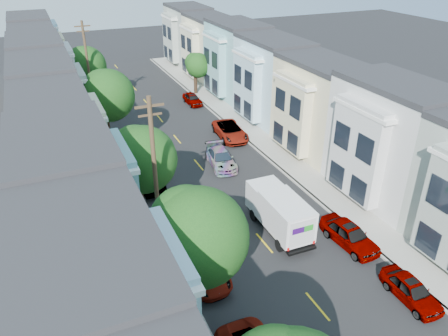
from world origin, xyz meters
name	(u,v)px	position (x,y,z in m)	size (l,w,h in m)	color
ground	(264,243)	(0.00, 0.00, 0.00)	(160.00, 160.00, 0.00)	black
road_slab	(187,151)	(0.00, 15.00, 0.01)	(12.00, 70.00, 0.02)	black
curb_left	(122,163)	(-6.05, 15.00, 0.07)	(0.30, 70.00, 0.15)	gray
curb_right	(246,140)	(6.05, 15.00, 0.07)	(0.30, 70.00, 0.15)	gray
sidewalk_left	(107,165)	(-7.35, 15.00, 0.07)	(2.60, 70.00, 0.15)	gray
sidewalk_right	(258,138)	(7.35, 15.00, 0.07)	(2.60, 70.00, 0.15)	gray
centerline	(187,151)	(0.00, 15.00, 0.00)	(0.12, 70.00, 0.01)	gold
townhouse_row_left	(61,175)	(-11.15, 15.00, 0.00)	(5.00, 70.00, 8.50)	beige
townhouse_row_right	(291,132)	(11.15, 15.00, 0.00)	(5.00, 70.00, 8.50)	beige
tree_b	(196,238)	(-6.30, -4.73, 5.56)	(4.70, 4.70, 7.94)	black
tree_c	(141,160)	(-6.30, 5.43, 4.79)	(4.49, 4.49, 7.06)	black
tree_d	(107,96)	(-6.30, 17.03, 5.56)	(4.53, 4.53, 7.85)	black
tree_e	(85,67)	(-6.30, 30.72, 4.80)	(4.47, 4.47, 7.06)	black
tree_far_r	(197,66)	(6.89, 30.51, 3.58)	(3.04, 3.04, 5.14)	black
utility_pole_near	(156,179)	(-6.30, 2.00, 5.15)	(1.60, 0.26, 10.00)	#42301E
utility_pole_far	(89,69)	(-6.30, 28.00, 5.15)	(1.60, 0.26, 10.00)	#42301E
fedex_truck	(279,211)	(1.52, 0.86, 1.54)	(2.22, 5.76, 2.76)	silver
lead_sedan	(221,158)	(1.73, 11.14, 0.70)	(1.95, 4.64, 1.39)	black
parked_left_c	(201,270)	(-4.90, -1.46, 0.64)	(2.13, 4.63, 1.29)	#999A9E
parked_left_d	(149,178)	(-4.90, 10.17, 0.77)	(1.63, 4.61, 1.54)	#3F0D06
parked_right_a	(411,290)	(4.90, -7.56, 0.64)	(1.52, 3.97, 1.29)	#40444B
parked_right_b	(350,235)	(4.90, -2.28, 0.75)	(1.77, 4.61, 1.50)	white
parked_right_c	(230,131)	(4.90, 16.20, 0.74)	(2.44, 5.30, 1.47)	black
parked_right_d	(192,99)	(4.90, 27.05, 0.63)	(1.50, 3.91, 1.27)	black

